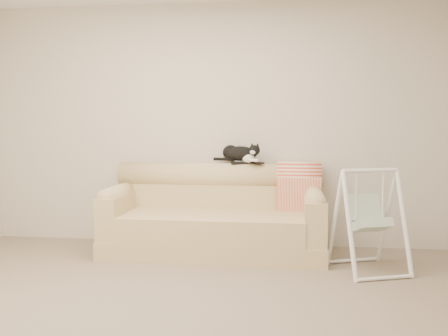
% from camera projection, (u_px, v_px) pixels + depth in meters
% --- Properties ---
extents(ground_plane, '(5.00, 5.00, 0.00)m').
position_uv_depth(ground_plane, '(172.00, 308.00, 3.55)').
color(ground_plane, '#6E6250').
rests_on(ground_plane, ground).
extents(room_shell, '(5.04, 4.04, 2.60)m').
position_uv_depth(room_shell, '(170.00, 92.00, 3.41)').
color(room_shell, beige).
rests_on(room_shell, ground).
extents(sofa, '(2.20, 0.93, 0.90)m').
position_uv_depth(sofa, '(216.00, 218.00, 5.10)').
color(sofa, tan).
rests_on(sofa, ground).
extents(remote_a, '(0.19, 0.10, 0.03)m').
position_uv_depth(remote_a, '(240.00, 162.00, 5.24)').
color(remote_a, black).
rests_on(remote_a, sofa).
extents(remote_b, '(0.16, 0.15, 0.02)m').
position_uv_depth(remote_b, '(257.00, 163.00, 5.22)').
color(remote_b, black).
rests_on(remote_b, sofa).
extents(tuxedo_cat, '(0.53, 0.37, 0.21)m').
position_uv_depth(tuxedo_cat, '(240.00, 153.00, 5.28)').
color(tuxedo_cat, black).
rests_on(tuxedo_cat, sofa).
extents(throw_blanket, '(0.45, 0.38, 0.58)m').
position_uv_depth(throw_blanket, '(299.00, 181.00, 5.18)').
color(throw_blanket, red).
rests_on(throw_blanket, sofa).
extents(baby_swing, '(0.74, 0.76, 0.93)m').
position_uv_depth(baby_swing, '(369.00, 220.00, 4.43)').
color(baby_swing, white).
rests_on(baby_swing, ground).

